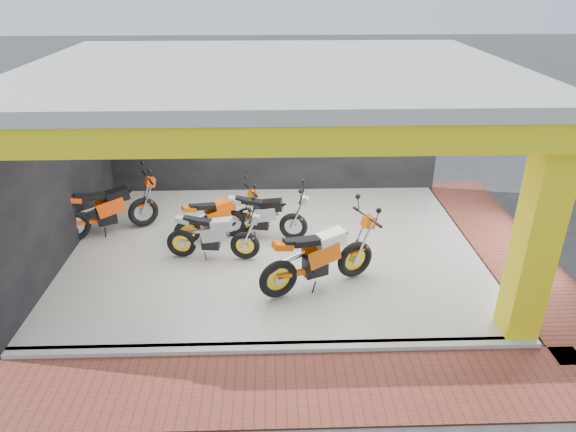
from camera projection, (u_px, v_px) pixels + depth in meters
ground at (275, 310)px, 8.62m from camera, size 80.00×80.00×0.00m
showroom_floor at (274, 249)px, 10.40m from camera, size 8.00×6.00×0.10m
showroom_ceiling at (271, 70)px, 8.86m from camera, size 8.40×6.40×0.20m
back_wall at (272, 125)px, 12.45m from camera, size 8.20×0.20×3.50m
left_wall at (53, 173)px, 9.54m from camera, size 0.20×6.20×3.50m
corner_column at (537, 236)px, 7.29m from camera, size 0.50×0.50×3.50m
header_beam_front at (272, 138)px, 6.29m from camera, size 8.40×0.30×0.40m
header_beam_right at (497, 86)px, 9.10m from camera, size 0.30×6.40×0.40m
floor_kerb at (275, 348)px, 7.68m from camera, size 8.00×0.20×0.10m
paver_front at (276, 388)px, 6.99m from camera, size 9.00×1.40×0.03m
paver_right at (507, 247)px, 10.55m from camera, size 1.40×7.00×0.03m
moto_hero at (356, 243)px, 9.05m from camera, size 2.48×1.72×1.42m
moto_row_a at (245, 233)px, 9.67m from camera, size 1.97×0.90×1.16m
moto_row_b at (293, 214)px, 10.38m from camera, size 2.06×1.03×1.20m
moto_row_c at (244, 209)px, 10.65m from camera, size 2.01×1.38×1.16m
moto_row_d at (142, 199)px, 10.91m from camera, size 2.31×1.70×1.33m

